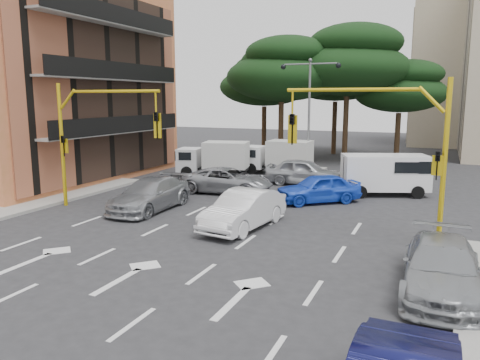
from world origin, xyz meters
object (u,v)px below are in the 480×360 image
object	(u,v)px
box_truck_b	(278,157)
car_blue_compact	(318,188)
car_silver_wagon	(150,194)
street_lamp_center	(309,96)
box_truck_a	(214,159)
van_white	(385,175)
car_white_hatch	(244,210)
car_silver_parked	(441,268)
car_silver_cross_b	(304,172)
car_silver_cross_a	(228,180)
signal_mast_left	(90,128)
signal_mast_right	(391,138)

from	to	relation	value
box_truck_b	car_blue_compact	bearing A→B (deg)	-148.53
car_blue_compact	box_truck_b	distance (m)	9.24
car_silver_wagon	street_lamp_center	bearing A→B (deg)	72.08
street_lamp_center	box_truck_a	size ratio (longest dim) A/B	1.60
van_white	box_truck_b	world-z (taller)	box_truck_b
box_truck_a	box_truck_b	distance (m)	4.58
street_lamp_center	car_white_hatch	xyz separation A→B (m)	(1.19, -14.28, -4.65)
car_silver_wagon	car_silver_parked	distance (m)	13.82
van_white	box_truck_a	distance (m)	11.57
car_silver_cross_b	box_truck_a	distance (m)	6.54
street_lamp_center	car_silver_cross_a	distance (m)	9.56
signal_mast_left	street_lamp_center	distance (m)	15.65
signal_mast_right	car_silver_cross_b	world-z (taller)	signal_mast_right
car_white_hatch	car_silver_cross_b	size ratio (longest dim) A/B	0.99
box_truck_a	box_truck_b	bearing A→B (deg)	-66.42
car_silver_parked	car_silver_wagon	bearing A→B (deg)	157.42
signal_mast_right	car_silver_cross_b	bearing A→B (deg)	120.55
car_silver_parked	car_blue_compact	bearing A→B (deg)	119.63
car_silver_cross_a	box_truck_a	xyz separation A→B (m)	(-3.24, 4.71, 0.48)
signal_mast_left	box_truck_a	xyz separation A→B (m)	(1.09, 10.78, -2.69)
car_silver_cross_b	box_truck_a	world-z (taller)	box_truck_a
street_lamp_center	van_white	world-z (taller)	street_lamp_center
street_lamp_center	car_silver_wagon	xyz separation A→B (m)	(-4.18, -13.10, -4.68)
car_blue_compact	van_white	distance (m)	4.43
car_blue_compact	car_silver_cross_a	bearing A→B (deg)	-133.63
car_white_hatch	van_white	distance (m)	10.33
car_white_hatch	box_truck_a	bearing A→B (deg)	129.35
car_blue_compact	car_silver_cross_b	size ratio (longest dim) A/B	0.91
street_lamp_center	car_white_hatch	world-z (taller)	street_lamp_center
car_silver_cross_a	box_truck_a	distance (m)	5.74
signal_mast_right	car_silver_parked	world-z (taller)	signal_mast_right
car_silver_parked	car_silver_cross_a	bearing A→B (deg)	136.34
car_white_hatch	car_silver_cross_a	world-z (taller)	car_white_hatch
car_silver_cross_b	box_truck_a	bearing A→B (deg)	82.35
car_blue_compact	car_silver_cross_b	world-z (taller)	car_silver_cross_b
car_silver_cross_a	box_truck_b	distance (m)	7.47
car_silver_wagon	van_white	bearing A→B (deg)	39.09
car_blue_compact	car_silver_parked	xyz separation A→B (m)	(5.87, -9.76, -0.01)
street_lamp_center	car_silver_wagon	world-z (taller)	street_lamp_center
car_silver_cross_a	van_white	size ratio (longest dim) A/B	1.13
car_silver_cross_a	car_silver_cross_b	bearing A→B (deg)	-42.88
car_silver_wagon	car_silver_cross_b	world-z (taller)	car_silver_cross_b
car_white_hatch	box_truck_a	size ratio (longest dim) A/B	0.97
signal_mast_right	signal_mast_left	xyz separation A→B (m)	(-13.61, 0.00, 0.00)
car_silver_cross_a	car_silver_parked	xyz separation A→B (m)	(11.17, -10.16, 0.01)
car_white_hatch	car_silver_cross_b	world-z (taller)	car_silver_cross_b
car_silver_wagon	box_truck_b	bearing A→B (deg)	80.13
van_white	car_silver_parked	bearing A→B (deg)	-8.51
car_silver_wagon	box_truck_a	distance (m)	10.00
signal_mast_left	box_truck_b	xyz separation A→B (m)	(4.77, 13.51, -2.69)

